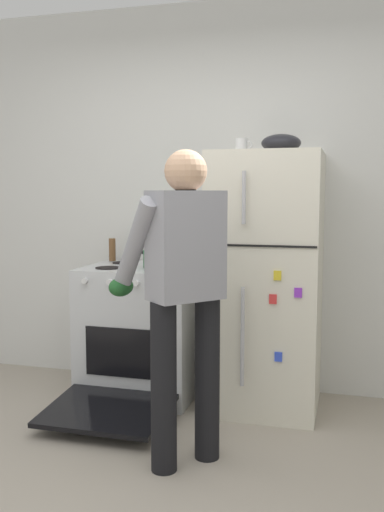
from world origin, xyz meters
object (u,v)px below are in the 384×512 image
Objects in this scene: red_pot at (161,259)px; coffee_mug at (242,146)px; stove_range at (141,332)px; pepper_mill at (112,250)px; person_cook at (183,281)px; mixing_bowl at (281,143)px; refrigerator at (266,282)px.

coffee_mug is at bearing 10.97° from red_pot.
stove_range is 0.66m from pepper_mill.
stove_range is at bearing 122.20° from person_cook.
person_cook is (0.56, -0.89, 0.51)m from stove_range.
person_cook is at bearing -57.80° from stove_range.
red_pot is at bearing -176.30° from mixing_bowl.
coffee_mug is at bearing 83.05° from person_cook.
mixing_bowl is (0.08, 0.00, 0.88)m from refrigerator.
pepper_mill is at bearing 170.79° from mixing_bowl.
refrigerator is 6.67× the size of mixing_bowl.
red_pot is at bearing 115.01° from person_cook.
coffee_mug is at bearing -8.74° from pepper_mill.
red_pot is at bearing -169.03° from coffee_mug.
coffee_mug is (0.68, 0.07, 1.25)m from stove_range.
coffee_mug is (0.12, 0.96, 0.74)m from person_cook.
refrigerator is 4.81× the size of red_pot.
coffee_mug is 0.68× the size of pepper_mill.
stove_range is 7.39× the size of pepper_mill.
stove_range is 10.79× the size of coffee_mug.
mixing_bowl is at bearing -9.21° from pepper_mill.
red_pot is 3.04× the size of coffee_mug.
mixing_bowl reaches higher than pepper_mill.
stove_range is 0.54m from red_pot.
mixing_bowl reaches higher than refrigerator.
person_cook is at bearing -107.98° from refrigerator.
coffee_mug is (0.52, 0.10, 0.74)m from red_pot.
stove_range is at bearing -174.27° from coffee_mug.
coffee_mug is 0.26m from mixing_bowl.
pepper_mill is (-0.30, 0.22, 0.54)m from stove_range.
mixing_bowl is (1.23, -0.20, 0.72)m from pepper_mill.
pepper_mill is (-0.86, 1.11, 0.03)m from person_cook.
mixing_bowl reaches higher than person_cook.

